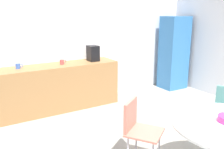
% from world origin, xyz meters
% --- Properties ---
extents(wall_back, '(6.00, 0.10, 2.60)m').
position_xyz_m(wall_back, '(0.00, 3.00, 1.30)').
color(wall_back, silver).
rests_on(wall_back, ground_plane).
extents(counter_block, '(2.38, 0.60, 0.90)m').
position_xyz_m(counter_block, '(-0.42, 2.65, 0.45)').
color(counter_block, '#9E7042').
rests_on(counter_block, ground_plane).
extents(locker_cabinet, '(0.60, 0.50, 1.79)m').
position_xyz_m(locker_cabinet, '(2.55, 2.55, 0.90)').
color(locker_cabinet, '#3372B2').
rests_on(locker_cabinet, ground_plane).
extents(chair_coral, '(0.58, 0.58, 0.83)m').
position_xyz_m(chair_coral, '(-0.16, 0.40, 0.52)').
color(chair_coral, silver).
rests_on(chair_coral, ground_plane).
extents(mug_white, '(0.13, 0.08, 0.09)m').
position_xyz_m(mug_white, '(0.39, 2.57, 0.95)').
color(mug_white, white).
rests_on(mug_white, counter_block).
extents(mug_green, '(0.13, 0.08, 0.09)m').
position_xyz_m(mug_green, '(-0.33, 2.64, 0.95)').
color(mug_green, '#D84C4C').
rests_on(mug_green, counter_block).
extents(mug_red, '(0.13, 0.08, 0.09)m').
position_xyz_m(mug_red, '(-1.13, 2.69, 0.95)').
color(mug_red, '#3F66BF').
rests_on(mug_red, counter_block).
extents(coffee_maker, '(0.20, 0.24, 0.32)m').
position_xyz_m(coffee_maker, '(0.35, 2.65, 1.06)').
color(coffee_maker, black).
rests_on(coffee_maker, counter_block).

